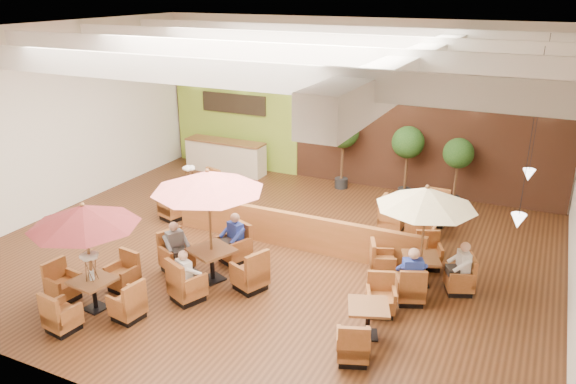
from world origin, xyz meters
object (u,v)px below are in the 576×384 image
Objects in this scene: diner_1 at (234,233)px; diner_3 at (412,270)px; diner_2 at (176,242)px; booth_divider at (293,230)px; table_3 at (191,193)px; table_1 at (209,206)px; diner_0 at (186,270)px; service_counter at (226,157)px; topiary_2 at (458,156)px; diner_4 at (461,262)px; table_4 at (368,321)px; table_5 at (417,223)px; topiary_0 at (343,135)px; topiary_1 at (408,145)px; table_0 at (87,238)px; table_2 at (425,217)px.

diner_1 is 4.39m from diner_3.
diner_3 is (5.38, 0.98, 0.02)m from diner_2.
table_3 is (-3.97, 1.12, 0.02)m from booth_divider.
table_1 is at bearing -112.29° from booth_divider.
diner_2 reaches higher than diner_0.
service_counter is 8.18m from topiary_2.
diner_3 is 1.11× the size of diner_4.
table_1 is 1.47m from diner_1.
table_5 is at bearing 72.16° from table_4.
topiary_0 is 1.05× the size of topiary_1.
table_1 reaches higher than diner_2.
diner_0 is at bearing 113.38° from diner_1.
diner_1 is 1.04× the size of diner_2.
table_3 reaches higher than diner_2.
diner_1 is 0.96× the size of diner_3.
table_3 is 5.30m from topiary_0.
table_4 is at bearing -44.87° from booth_divider.
table_3 is 6.90m from topiary_1.
topiary_1 is at bearing 70.73° from booth_divider.
diner_4 is (0.88, 0.88, -0.03)m from diner_3.
diner_3 is at bearing -78.87° from table_5.
table_5 is at bearing 75.07° from diner_3.
table_0 is 7.96m from diner_4.
table_0 reaches higher than service_counter.
topiary_1 is 6.83m from diner_1.
topiary_0 is 3.72m from topiary_2.
table_2 is (8.29, -5.15, 1.08)m from service_counter.
diner_2 is 0.93× the size of diner_3.
table_5 is at bearing 24.65° from table_3.
booth_divider is at bearing 56.31° from diner_4.
table_1 is at bearing -110.26° from topiary_1.
table_1 reaches higher than diner_1.
topiary_1 is at bearing 1.74° from service_counter.
table_1 is (-0.97, -2.37, 1.37)m from booth_divider.
diner_1 is at bearing 112.80° from table_1.
table_5 is at bearing -40.37° from topiary_0.
topiary_2 is (0.27, 7.80, 1.27)m from table_4.
topiary_2 is at bearing 87.71° from diner_0.
diner_4 is at bearing 42.29° from table_1.
table_0 is 3.14× the size of diner_4.
booth_divider is at bearing 0.40° from table_3.
table_3 reaches higher than diner_1.
diner_1 is at bearing 168.96° from table_2.
diner_0 reaches higher than table_4.
topiary_1 is (5.67, 3.73, 1.26)m from table_3.
diner_1 is (3.01, -2.48, 0.28)m from table_3.
diner_1 is at bearing -23.48° from table_3.
diner_4 is (1.33, 2.46, 0.42)m from table_4.
topiary_2 is 2.77× the size of diner_4.
diner_0 is 0.91× the size of diner_1.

